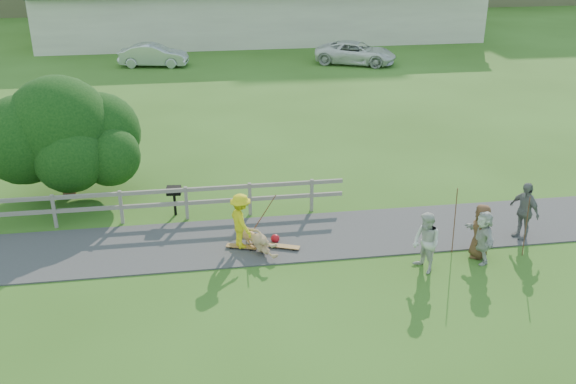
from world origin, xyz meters
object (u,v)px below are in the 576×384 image
car_silver (153,55)px  car_white (356,53)px  spectator_c (481,231)px  tree (63,150)px  spectator_d (483,237)px  skater_fallen (256,239)px  skater_rider (241,224)px  bbq (175,201)px  spectator_a (426,243)px  spectator_b (524,211)px

car_silver → car_white: size_ratio=0.83×
spectator_c → tree: tree is taller
spectator_c → spectator_d: spectator_c is taller
spectator_c → skater_fallen: bearing=-76.2°
skater_rider → spectator_d: bearing=-123.8°
car_silver → bbq: bearing=-166.7°
spectator_a → bbq: spectator_a is taller
car_silver → tree: tree is taller
skater_rider → spectator_c: size_ratio=1.02×
skater_rider → car_white: 25.21m
skater_fallen → tree: 7.73m
spectator_a → tree: bearing=-141.2°
bbq → spectator_a: bearing=-28.5°
car_white → bbq: size_ratio=5.20×
skater_fallen → spectator_c: size_ratio=1.15×
spectator_d → spectator_c: bearing=165.6°
car_silver → car_white: (12.69, -1.24, 0.01)m
car_silver → spectator_c: bearing=-149.7°
skater_fallen → tree: bearing=113.3°
tree → spectator_d: bearing=-28.0°
skater_rider → bbq: size_ratio=1.67×
car_white → bbq: car_white is taller
spectator_c → bbq: (-8.46, 4.02, -0.31)m
skater_fallen → car_white: (8.89, 23.51, 0.37)m
car_silver → car_white: bearing=-86.1°
spectator_c → car_silver: bearing=-133.1°
car_white → tree: tree is taller
bbq → spectator_d: bearing=-21.4°
bbq → car_silver: bearing=99.5°
spectator_b → car_white: size_ratio=0.35×
skater_fallen → car_white: bearing=41.5°
skater_fallen → spectator_a: size_ratio=1.07×
spectator_d → tree: bearing=-121.1°
skater_rider → skater_fallen: (0.41, -0.08, -0.48)m
skater_fallen → bbq: size_ratio=1.87×
spectator_d → tree: 13.63m
spectator_a → spectator_b: spectator_b is taller
spectator_b → bbq: (-10.18, 3.15, -0.40)m
car_white → tree: size_ratio=0.91×
skater_fallen → car_white: size_ratio=0.36×
spectator_a → spectator_c: spectator_a is taller
spectator_a → car_white: (4.51, 25.36, -0.14)m
skater_fallen → spectator_b: (7.87, -0.46, 0.56)m
spectator_c → bbq: spectator_c is taller
spectator_c → bbq: bearing=-89.4°
spectator_b → skater_rider: bearing=-113.7°
skater_rider → bbq: 3.25m
car_silver → spectator_b: bearing=-145.7°
spectator_b → car_white: (1.01, 23.97, -0.19)m
skater_fallen → bbq: 3.55m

